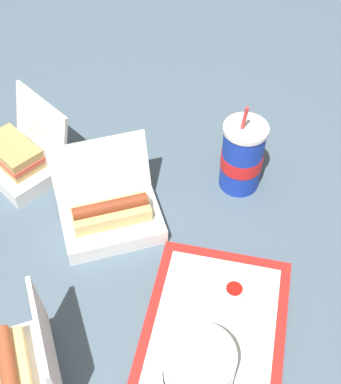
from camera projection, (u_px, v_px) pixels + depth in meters
The scene contains 10 objects.
ground_plane at pixel (153, 214), 1.18m from camera, with size 3.20×3.20×0.00m, color #4C6070.
food_tray at pixel (213, 335), 0.98m from camera, with size 0.41×0.33×0.01m.
cake_container at pixel (199, 366), 0.90m from camera, with size 0.12×0.12×0.08m.
ketchup_cup at pixel (234, 292), 1.02m from camera, with size 0.04×0.04×0.02m.
napkin_stack at pixel (195, 334), 0.98m from camera, with size 0.10×0.10×0.00m, color white.
plastic_fork at pixel (247, 300), 1.02m from camera, with size 0.11×0.01×0.01m, color white.
clamshell_hotdog_center at pixel (111, 214), 1.13m from camera, with size 0.23×0.25×0.17m.
clamshell_sandwich_front at pixel (19, 158), 1.23m from camera, with size 0.25×0.25×0.17m.
clamshell_hotdog_corner at pixel (17, 372), 0.90m from camera, with size 0.22×0.20×0.18m.
soda_cup_back at pixel (242, 157), 1.18m from camera, with size 0.10×0.10×0.23m.
Camera 1 is at (0.74, 0.05, 0.92)m, focal length 50.00 mm.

